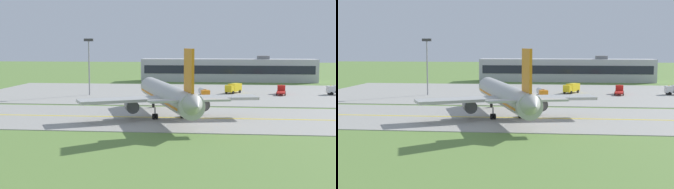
% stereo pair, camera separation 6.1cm
% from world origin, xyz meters
% --- Properties ---
extents(ground_plane, '(500.00, 500.00, 0.00)m').
position_xyz_m(ground_plane, '(0.00, 0.00, 0.00)').
color(ground_plane, olive).
extents(taxiway_strip, '(240.00, 28.00, 0.10)m').
position_xyz_m(taxiway_strip, '(0.00, 0.00, 0.05)').
color(taxiway_strip, '#9E9B93').
rests_on(taxiway_strip, ground).
extents(apron_pad, '(140.00, 52.00, 0.10)m').
position_xyz_m(apron_pad, '(10.00, 42.00, 0.05)').
color(apron_pad, '#9E9B93').
rests_on(apron_pad, ground).
extents(taxiway_centreline, '(220.00, 0.60, 0.01)m').
position_xyz_m(taxiway_centreline, '(0.00, 0.00, 0.11)').
color(taxiway_centreline, yellow).
rests_on(taxiway_centreline, taxiway_strip).
extents(airplane_lead, '(31.70, 38.57, 12.70)m').
position_xyz_m(airplane_lead, '(-5.79, 0.17, 4.13)').
color(airplane_lead, '#ADADA8').
rests_on(airplane_lead, ground).
extents(service_truck_baggage, '(3.26, 6.29, 2.65)m').
position_xyz_m(service_truck_baggage, '(0.05, 29.10, 1.53)').
color(service_truck_baggage, orange).
rests_on(service_truck_baggage, ground).
extents(service_truck_fuel, '(4.77, 6.22, 2.60)m').
position_xyz_m(service_truck_fuel, '(7.70, 42.67, 1.53)').
color(service_truck_fuel, yellow).
rests_on(service_truck_fuel, ground).
extents(service_truck_catering, '(3.12, 6.65, 2.59)m').
position_xyz_m(service_truck_catering, '(20.13, 41.05, 1.18)').
color(service_truck_catering, red).
rests_on(service_truck_catering, ground).
extents(terminal_building, '(61.24, 8.87, 9.18)m').
position_xyz_m(terminal_building, '(7.30, 82.50, 4.01)').
color(terminal_building, '#B2B2B7').
rests_on(terminal_building, ground).
extents(apron_light_mast, '(2.40, 0.50, 14.70)m').
position_xyz_m(apron_light_mast, '(-29.71, 34.10, 9.33)').
color(apron_light_mast, gray).
rests_on(apron_light_mast, ground).
extents(traffic_cone_near_edge, '(0.44, 0.44, 0.60)m').
position_xyz_m(traffic_cone_near_edge, '(-13.10, 11.10, 0.30)').
color(traffic_cone_near_edge, orange).
rests_on(traffic_cone_near_edge, ground).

